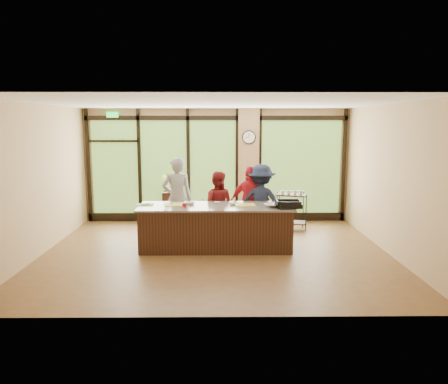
{
  "coord_description": "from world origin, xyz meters",
  "views": [
    {
      "loc": [
        0.08,
        -8.61,
        2.61
      ],
      "look_at": [
        0.17,
        0.4,
        1.19
      ],
      "focal_mm": 35.0,
      "sensor_mm": 36.0,
      "label": 1
    }
  ],
  "objects_px": {
    "cook_left": "(177,198)",
    "roasting_pan": "(288,206)",
    "flower_stand": "(171,207)",
    "bar_cart": "(291,206)",
    "island_base": "(216,228)",
    "cook_right": "(261,202)"
  },
  "relations": [
    {
      "from": "cook_left",
      "to": "bar_cart",
      "type": "height_order",
      "value": "cook_left"
    },
    {
      "from": "roasting_pan",
      "to": "bar_cart",
      "type": "distance_m",
      "value": 1.98
    },
    {
      "from": "cook_left",
      "to": "cook_right",
      "type": "relative_size",
      "value": 1.09
    },
    {
      "from": "cook_left",
      "to": "bar_cart",
      "type": "xyz_separation_m",
      "value": [
        2.74,
        0.8,
        -0.34
      ]
    },
    {
      "from": "island_base",
      "to": "cook_right",
      "type": "xyz_separation_m",
      "value": [
        1.01,
        0.73,
        0.42
      ]
    },
    {
      "from": "cook_left",
      "to": "roasting_pan",
      "type": "height_order",
      "value": "cook_left"
    },
    {
      "from": "cook_right",
      "to": "roasting_pan",
      "type": "height_order",
      "value": "cook_right"
    },
    {
      "from": "island_base",
      "to": "cook_right",
      "type": "height_order",
      "value": "cook_right"
    },
    {
      "from": "bar_cart",
      "to": "cook_left",
      "type": "bearing_deg",
      "value": -146.42
    },
    {
      "from": "cook_right",
      "to": "cook_left",
      "type": "bearing_deg",
      "value": 7.78
    },
    {
      "from": "cook_left",
      "to": "bar_cart",
      "type": "relative_size",
      "value": 1.9
    },
    {
      "from": "island_base",
      "to": "roasting_pan",
      "type": "xyz_separation_m",
      "value": [
        1.47,
        -0.25,
        0.52
      ]
    },
    {
      "from": "island_base",
      "to": "cook_left",
      "type": "bearing_deg",
      "value": 136.23
    },
    {
      "from": "roasting_pan",
      "to": "cook_left",
      "type": "bearing_deg",
      "value": 143.81
    },
    {
      "from": "flower_stand",
      "to": "bar_cart",
      "type": "distance_m",
      "value": 3.15
    },
    {
      "from": "roasting_pan",
      "to": "bar_cart",
      "type": "relative_size",
      "value": 0.48
    },
    {
      "from": "island_base",
      "to": "roasting_pan",
      "type": "distance_m",
      "value": 1.58
    },
    {
      "from": "cook_right",
      "to": "bar_cart",
      "type": "distance_m",
      "value": 1.28
    },
    {
      "from": "island_base",
      "to": "flower_stand",
      "type": "bearing_deg",
      "value": 116.18
    },
    {
      "from": "cook_left",
      "to": "flower_stand",
      "type": "height_order",
      "value": "cook_left"
    },
    {
      "from": "island_base",
      "to": "bar_cart",
      "type": "distance_m",
      "value": 2.49
    },
    {
      "from": "cook_left",
      "to": "flower_stand",
      "type": "distance_m",
      "value": 1.69
    }
  ]
}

